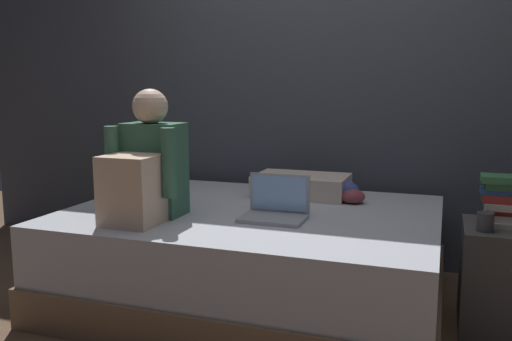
# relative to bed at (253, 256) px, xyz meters

# --- Properties ---
(ground_plane) EXTENTS (8.00, 8.00, 0.00)m
(ground_plane) POSITION_rel_bed_xyz_m (0.20, -0.30, -0.26)
(ground_plane) COLOR brown
(wall_back) EXTENTS (5.60, 0.10, 2.70)m
(wall_back) POSITION_rel_bed_xyz_m (0.20, 0.90, 1.09)
(wall_back) COLOR #424751
(wall_back) RESTS_ON ground_plane
(bed) EXTENTS (2.00, 1.50, 0.52)m
(bed) POSITION_rel_bed_xyz_m (0.00, 0.00, 0.00)
(bed) COLOR #7A6047
(bed) RESTS_ON ground_plane
(nightstand) EXTENTS (0.44, 0.46, 0.52)m
(nightstand) POSITION_rel_bed_xyz_m (1.30, 0.06, 0.00)
(nightstand) COLOR #474442
(nightstand) RESTS_ON ground_plane
(person_sitting) EXTENTS (0.39, 0.44, 0.66)m
(person_sitting) POSITION_rel_bed_xyz_m (-0.44, -0.36, 0.51)
(person_sitting) COLOR #38664C
(person_sitting) RESTS_ON bed
(laptop) EXTENTS (0.32, 0.23, 0.22)m
(laptop) POSITION_rel_bed_xyz_m (0.18, -0.16, 0.32)
(laptop) COLOR #9EA0A5
(laptop) RESTS_ON bed
(pillow) EXTENTS (0.56, 0.36, 0.13)m
(pillow) POSITION_rel_bed_xyz_m (0.16, 0.45, 0.33)
(pillow) COLOR beige
(pillow) RESTS_ON bed
(book_stack) EXTENTS (0.23, 0.17, 0.25)m
(book_stack) POSITION_rel_bed_xyz_m (1.26, 0.07, 0.39)
(book_stack) COLOR beige
(book_stack) RESTS_ON nightstand
(mug) EXTENTS (0.08, 0.08, 0.09)m
(mug) POSITION_rel_bed_xyz_m (1.17, -0.06, 0.31)
(mug) COLOR #3D3D42
(mug) RESTS_ON nightstand
(clothes_pile) EXTENTS (0.26, 0.22, 0.12)m
(clothes_pile) POSITION_rel_bed_xyz_m (0.43, 0.38, 0.32)
(clothes_pile) COLOR #3D4C8E
(clothes_pile) RESTS_ON bed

